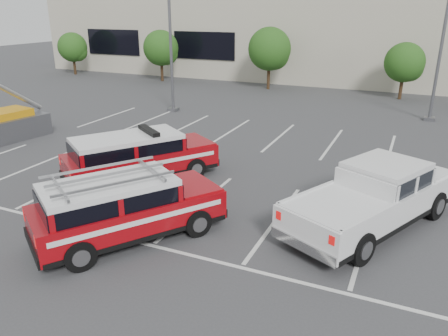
{
  "coord_description": "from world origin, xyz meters",
  "views": [
    {
      "loc": [
        6.22,
        -11.79,
        6.29
      ],
      "look_at": [
        0.44,
        1.11,
        1.05
      ],
      "focal_mm": 35.0,
      "sensor_mm": 36.0,
      "label": 1
    }
  ],
  "objects_px": {
    "fire_chief_suv": "(139,160)",
    "tree_far_left": "(74,48)",
    "convention_building": "(358,25)",
    "light_pole_left": "(170,26)",
    "white_pickup": "(373,203)",
    "tree_left": "(162,49)",
    "utility_rig": "(5,126)",
    "tree_mid_left": "(271,50)",
    "ladder_suv": "(125,212)",
    "light_pole_mid": "(444,28)",
    "tree_mid_right": "(406,64)"
  },
  "relations": [
    {
      "from": "tree_left",
      "to": "ladder_suv",
      "type": "bearing_deg",
      "value": -60.53
    },
    {
      "from": "white_pickup",
      "to": "tree_mid_left",
      "type": "bearing_deg",
      "value": 141.84
    },
    {
      "from": "tree_mid_left",
      "to": "fire_chief_suv",
      "type": "height_order",
      "value": "tree_mid_left"
    },
    {
      "from": "tree_mid_left",
      "to": "white_pickup",
      "type": "height_order",
      "value": "tree_mid_left"
    },
    {
      "from": "fire_chief_suv",
      "to": "tree_far_left",
      "type": "bearing_deg",
      "value": 171.07
    },
    {
      "from": "ladder_suv",
      "to": "utility_rig",
      "type": "bearing_deg",
      "value": -172.82
    },
    {
      "from": "tree_mid_right",
      "to": "convention_building",
      "type": "bearing_deg",
      "value": 116.57
    },
    {
      "from": "tree_left",
      "to": "light_pole_mid",
      "type": "bearing_deg",
      "value": -15.43
    },
    {
      "from": "utility_rig",
      "to": "white_pickup",
      "type": "bearing_deg",
      "value": 2.01
    },
    {
      "from": "light_pole_mid",
      "to": "white_pickup",
      "type": "bearing_deg",
      "value": -95.9
    },
    {
      "from": "tree_far_left",
      "to": "light_pole_mid",
      "type": "distance_m",
      "value": 32.59
    },
    {
      "from": "tree_mid_left",
      "to": "ladder_suv",
      "type": "relative_size",
      "value": 0.88
    },
    {
      "from": "convention_building",
      "to": "white_pickup",
      "type": "height_order",
      "value": "convention_building"
    },
    {
      "from": "tree_far_left",
      "to": "fire_chief_suv",
      "type": "bearing_deg",
      "value": -43.79
    },
    {
      "from": "convention_building",
      "to": "fire_chief_suv",
      "type": "xyz_separation_m",
      "value": [
        -3.32,
        -30.69,
        -3.91
      ]
    },
    {
      "from": "utility_rig",
      "to": "tree_far_left",
      "type": "bearing_deg",
      "value": 132.28
    },
    {
      "from": "light_pole_mid",
      "to": "utility_rig",
      "type": "bearing_deg",
      "value": -146.86
    },
    {
      "from": "tree_mid_right",
      "to": "ladder_suv",
      "type": "relative_size",
      "value": 0.72
    },
    {
      "from": "light_pole_left",
      "to": "white_pickup",
      "type": "bearing_deg",
      "value": -39.54
    },
    {
      "from": "convention_building",
      "to": "utility_rig",
      "type": "relative_size",
      "value": 15.1
    },
    {
      "from": "fire_chief_suv",
      "to": "tree_mid_left",
      "type": "bearing_deg",
      "value": 129.7
    },
    {
      "from": "convention_building",
      "to": "tree_far_left",
      "type": "bearing_deg",
      "value": -158.63
    },
    {
      "from": "tree_mid_right",
      "to": "white_pickup",
      "type": "xyz_separation_m",
      "value": [
        0.35,
        -21.14,
        -1.73
      ]
    },
    {
      "from": "tree_left",
      "to": "ladder_suv",
      "type": "height_order",
      "value": "tree_left"
    },
    {
      "from": "tree_mid_left",
      "to": "utility_rig",
      "type": "distance_m",
      "value": 20.52
    },
    {
      "from": "fire_chief_suv",
      "to": "white_pickup",
      "type": "height_order",
      "value": "fire_chief_suv"
    },
    {
      "from": "light_pole_mid",
      "to": "fire_chief_suv",
      "type": "xyz_separation_m",
      "value": [
        -10.14,
        -14.82,
        -4.38
      ]
    },
    {
      "from": "convention_building",
      "to": "ladder_suv",
      "type": "xyz_separation_m",
      "value": [
        -1.07,
        -34.62,
        -3.89
      ]
    },
    {
      "from": "tree_left",
      "to": "light_pole_left",
      "type": "bearing_deg",
      "value": -55.48
    },
    {
      "from": "white_pickup",
      "to": "ladder_suv",
      "type": "xyz_separation_m",
      "value": [
        -6.33,
        -3.66,
        0.06
      ]
    },
    {
      "from": "tree_far_left",
      "to": "ladder_suv",
      "type": "height_order",
      "value": "tree_far_left"
    },
    {
      "from": "convention_building",
      "to": "ladder_suv",
      "type": "bearing_deg",
      "value": -91.78
    },
    {
      "from": "convention_building",
      "to": "tree_left",
      "type": "bearing_deg",
      "value": -146.95
    },
    {
      "from": "convention_building",
      "to": "fire_chief_suv",
      "type": "relative_size",
      "value": 10.37
    },
    {
      "from": "white_pickup",
      "to": "tree_far_left",
      "type": "bearing_deg",
      "value": 170.9
    },
    {
      "from": "utility_rig",
      "to": "fire_chief_suv",
      "type": "bearing_deg",
      "value": -2.74
    },
    {
      "from": "tree_far_left",
      "to": "fire_chief_suv",
      "type": "height_order",
      "value": "tree_far_left"
    },
    {
      "from": "white_pickup",
      "to": "ladder_suv",
      "type": "distance_m",
      "value": 7.32
    },
    {
      "from": "convention_building",
      "to": "tree_far_left",
      "type": "relative_size",
      "value": 15.04
    },
    {
      "from": "convention_building",
      "to": "utility_rig",
      "type": "bearing_deg",
      "value": -114.07
    },
    {
      "from": "ladder_suv",
      "to": "fire_chief_suv",
      "type": "bearing_deg",
      "value": 153.77
    },
    {
      "from": "tree_left",
      "to": "utility_rig",
      "type": "bearing_deg",
      "value": -83.11
    },
    {
      "from": "convention_building",
      "to": "light_pole_left",
      "type": "relative_size",
      "value": 5.86
    },
    {
      "from": "white_pickup",
      "to": "convention_building",
      "type": "bearing_deg",
      "value": 125.4
    },
    {
      "from": "light_pole_mid",
      "to": "white_pickup",
      "type": "distance_m",
      "value": 15.81
    },
    {
      "from": "tree_mid_left",
      "to": "ladder_suv",
      "type": "height_order",
      "value": "tree_mid_left"
    },
    {
      "from": "convention_building",
      "to": "ladder_suv",
      "type": "distance_m",
      "value": 34.86
    },
    {
      "from": "tree_far_left",
      "to": "light_pole_left",
      "type": "xyz_separation_m",
      "value": [
        16.91,
        -10.05,
        2.68
      ]
    },
    {
      "from": "ladder_suv",
      "to": "utility_rig",
      "type": "distance_m",
      "value": 13.16
    },
    {
      "from": "tree_mid_left",
      "to": "ladder_suv",
      "type": "bearing_deg",
      "value": -80.8
    }
  ]
}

